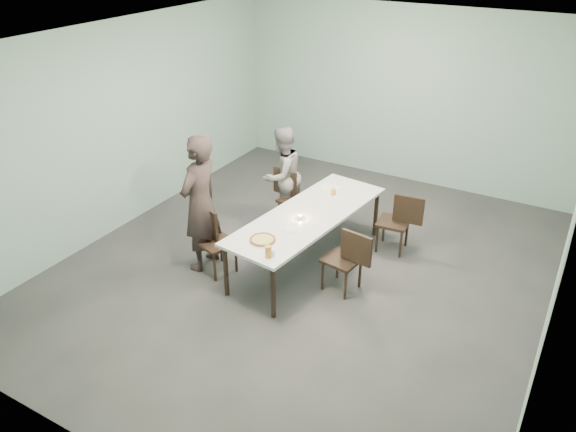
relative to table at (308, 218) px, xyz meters
The scene contains 16 objects.
ground 0.71m from the table, 75.23° to the right, with size 7.00×7.00×0.00m, color #333335.
room_shell 1.34m from the table, 75.23° to the right, with size 6.02×7.02×3.01m.
table is the anchor object (origin of this frame).
chair_near_left 1.27m from the table, 143.29° to the right, with size 0.65×0.53×0.87m.
chair_far_left 1.14m from the table, 131.07° to the left, with size 0.64×0.47×0.87m.
chair_near_right 0.84m from the table, 24.51° to the right, with size 0.64×0.48×0.87m.
chair_far_right 1.34m from the table, 43.55° to the left, with size 0.63×0.46×0.87m.
diner_near 1.42m from the table, 147.87° to the right, with size 0.68×0.45×1.86m, color black.
diner_far 1.29m from the table, 135.56° to the left, with size 0.73×0.57×1.50m, color gray.
pizza 0.91m from the table, 99.10° to the right, with size 0.34×0.34×0.04m.
side_plate 0.48m from the table, 88.64° to the right, with size 0.18×0.18×0.01m, color white.
beer_glass 1.18m from the table, 84.70° to the right, with size 0.08×0.08×0.15m, color orange.
water_tumbler 1.15m from the table, 83.64° to the right, with size 0.08×0.08×0.09m, color silver.
tealight 0.18m from the table, 98.72° to the right, with size 0.06×0.06×0.05m.
amber_tumbler 0.70m from the table, 86.94° to the left, with size 0.07×0.07×0.08m, color orange.
menu 0.89m from the table, 96.02° to the left, with size 0.30×0.22×0.01m, color silver.
Camera 1 is at (2.97, -5.65, 4.19)m, focal length 35.00 mm.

